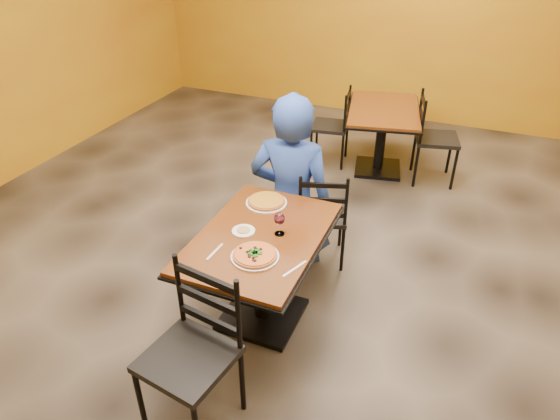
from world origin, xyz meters
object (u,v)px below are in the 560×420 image
at_px(diner, 291,181).
at_px(pizza_far, 266,201).
at_px(plate_main, 255,256).
at_px(wine_glass, 280,223).
at_px(chair_second_right, 437,139).
at_px(pizza_main, 255,254).
at_px(table_second, 382,125).
at_px(chair_main_far, 322,214).
at_px(chair_main_near, 188,360).
at_px(table_main, 261,258).
at_px(side_plate, 244,231).
at_px(plate_far, 266,203).
at_px(chair_second_left, 330,126).

bearing_deg(diner, pizza_far, 78.47).
xyz_separation_m(plate_main, wine_glass, (0.04, 0.30, 0.08)).
bearing_deg(plate_main, chair_second_right, 75.22).
height_order(diner, pizza_main, diner).
bearing_deg(pizza_far, chair_second_right, 67.11).
height_order(table_second, wine_glass, wine_glass).
xyz_separation_m(chair_second_right, diner, (-0.94, -1.91, 0.25)).
xyz_separation_m(chair_main_far, diner, (-0.25, -0.06, 0.30)).
xyz_separation_m(chair_main_near, plate_main, (0.09, 0.71, 0.24)).
distance_m(pizza_far, wine_glass, 0.42).
bearing_deg(chair_main_far, table_main, 60.71).
height_order(pizza_main, side_plate, pizza_main).
height_order(chair_main_far, plate_far, chair_main_far).
distance_m(table_main, pizza_far, 0.47).
bearing_deg(plate_far, wine_glass, -53.84).
xyz_separation_m(chair_main_far, wine_glass, (-0.04, -0.82, 0.40)).
distance_m(table_second, plate_far, 2.36).
bearing_deg(wine_glass, diner, 105.37).
xyz_separation_m(chair_second_left, plate_far, (0.22, -2.32, 0.31)).
bearing_deg(diner, chair_second_left, -88.64).
bearing_deg(wine_glass, plate_far, 126.16).
bearing_deg(chair_second_left, pizza_far, -2.98).
bearing_deg(table_second, chair_second_right, -0.00).
xyz_separation_m(chair_main_near, side_plate, (-0.11, 0.94, 0.24)).
bearing_deg(plate_main, chair_main_near, -97.06).
bearing_deg(table_main, plate_far, 108.07).
xyz_separation_m(plate_far, pizza_far, (0.00, -0.00, 0.02)).
xyz_separation_m(table_main, side_plate, (-0.12, -0.01, 0.20)).
relative_size(diner, wine_glass, 8.22).
relative_size(chair_main_far, plate_main, 2.85).
xyz_separation_m(table_second, pizza_far, (-0.38, -2.32, 0.22)).
distance_m(chair_main_far, plate_main, 1.16).
height_order(table_second, plate_far, plate_far).
distance_m(diner, plate_far, 0.42).
height_order(side_plate, wine_glass, wine_glass).
bearing_deg(chair_second_right, table_main, 149.49).
xyz_separation_m(pizza_main, side_plate, (-0.19, 0.23, -0.02)).
height_order(table_main, plate_main, plate_main).
relative_size(chair_second_right, wine_glass, 5.42).
distance_m(chair_main_far, plate_far, 0.64).
distance_m(plate_main, pizza_far, 0.67).
bearing_deg(chair_main_near, pizza_far, 103.79).
distance_m(table_main, wine_glass, 0.31).
xyz_separation_m(table_second, chair_main_far, (-0.09, -1.84, -0.11)).
height_order(table_second, diner, diner).
xyz_separation_m(chair_second_right, side_plate, (-0.97, -2.73, 0.27)).
relative_size(table_second, chair_second_right, 1.31).
distance_m(chair_main_near, wine_glass, 1.07).
bearing_deg(table_second, pizza_far, -99.29).
relative_size(chair_second_right, plate_far, 3.15).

